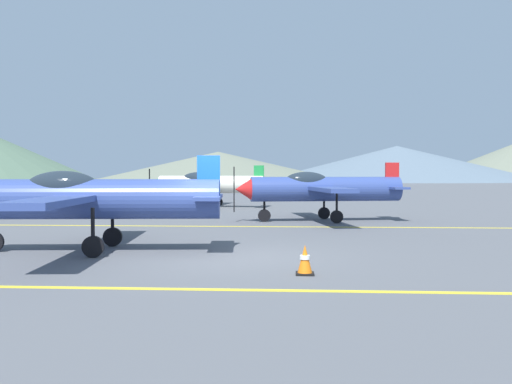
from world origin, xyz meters
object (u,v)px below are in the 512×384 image
object	(u,v)px
traffic_cone_side	(305,260)
airplane_far	(207,184)
airplane_near	(85,198)
airplane_mid	(319,188)

from	to	relation	value
traffic_cone_side	airplane_far	bearing A→B (deg)	103.66
airplane_far	airplane_near	bearing A→B (deg)	-90.80
airplane_near	traffic_cone_side	xyz separation A→B (m)	(5.48, -2.84, -1.08)
airplane_near	airplane_far	bearing A→B (deg)	89.20
airplane_far	traffic_cone_side	world-z (taller)	airplane_far
traffic_cone_side	airplane_mid	bearing A→B (deg)	85.75
airplane_far	traffic_cone_side	bearing A→B (deg)	-76.34
airplane_near	traffic_cone_side	world-z (taller)	airplane_near
airplane_near	airplane_far	distance (m)	18.62
airplane_near	airplane_mid	bearing A→B (deg)	55.65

